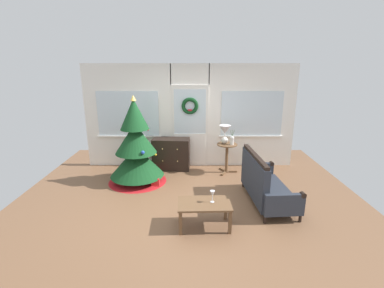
{
  "coord_description": "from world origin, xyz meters",
  "views": [
    {
      "loc": [
        0.05,
        -4.82,
        2.54
      ],
      "look_at": [
        0.05,
        0.55,
        1.0
      ],
      "focal_mm": 26.3,
      "sensor_mm": 36.0,
      "label": 1
    }
  ],
  "objects": [
    {
      "name": "back_wall_with_door",
      "position": [
        0.0,
        2.08,
        1.28
      ],
      "size": [
        5.2,
        0.19,
        2.55
      ],
      "color": "white",
      "rests_on": "ground"
    },
    {
      "name": "gift_box",
      "position": [
        -0.74,
        0.77,
        0.09
      ],
      "size": [
        0.17,
        0.16,
        0.17
      ],
      "primitive_type": "cube",
      "color": "red",
      "rests_on": "ground"
    },
    {
      "name": "side_table",
      "position": [
        0.88,
        1.55,
        0.51
      ],
      "size": [
        0.5,
        0.48,
        0.72
      ],
      "color": "brown",
      "rests_on": "ground"
    },
    {
      "name": "ground_plane",
      "position": [
        0.0,
        0.0,
        0.0
      ],
      "size": [
        6.76,
        6.76,
        0.0
      ],
      "primitive_type": "plane",
      "color": "brown"
    },
    {
      "name": "coffee_table",
      "position": [
        0.25,
        -0.8,
        0.35
      ],
      "size": [
        0.86,
        0.55,
        0.42
      ],
      "color": "brown",
      "rests_on": "ground"
    },
    {
      "name": "christmas_tree",
      "position": [
        -1.17,
        1.01,
        0.73
      ],
      "size": [
        1.28,
        1.28,
        1.92
      ],
      "color": "#4C331E",
      "rests_on": "ground"
    },
    {
      "name": "dresser_cabinet",
      "position": [
        -0.46,
        1.79,
        0.39
      ],
      "size": [
        0.93,
        0.49,
        0.78
      ],
      "color": "black",
      "rests_on": "ground"
    },
    {
      "name": "flower_vase",
      "position": [
        0.98,
        1.49,
        0.83
      ],
      "size": [
        0.11,
        0.1,
        0.35
      ],
      "color": "beige",
      "rests_on": "side_table"
    },
    {
      "name": "wine_glass",
      "position": [
        0.37,
        -0.77,
        0.56
      ],
      "size": [
        0.08,
        0.08,
        0.2
      ],
      "color": "silver",
      "rests_on": "coffee_table"
    },
    {
      "name": "settee_sofa",
      "position": [
        1.39,
        0.02,
        0.38
      ],
      "size": [
        0.82,
        1.61,
        0.96
      ],
      "color": "black",
      "rests_on": "ground"
    },
    {
      "name": "table_lamp",
      "position": [
        0.82,
        1.59,
        1.0
      ],
      "size": [
        0.28,
        0.28,
        0.44
      ],
      "color": "silver",
      "rests_on": "side_table"
    }
  ]
}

